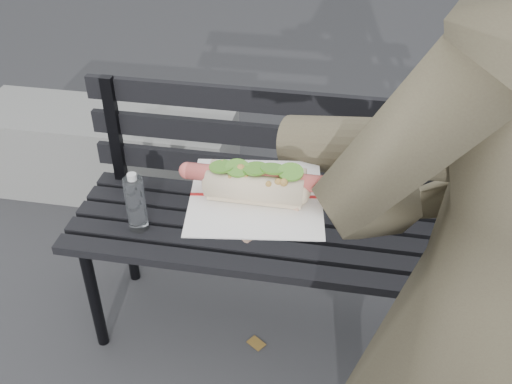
% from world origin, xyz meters
% --- Properties ---
extents(park_bench, '(1.50, 0.44, 0.88)m').
position_xyz_m(park_bench, '(-0.12, 0.95, 0.52)').
color(park_bench, black).
rests_on(park_bench, ground).
extents(concrete_block, '(1.20, 0.40, 0.40)m').
position_xyz_m(concrete_block, '(-1.10, 1.65, 0.20)').
color(concrete_block, slate).
rests_on(concrete_block, ground).
extents(person, '(0.80, 0.67, 1.87)m').
position_xyz_m(person, '(0.30, 0.17, 0.94)').
color(person, '#4E4534').
rests_on(person, ground).
extents(held_hotdog, '(0.63, 0.31, 0.20)m').
position_xyz_m(held_hotdog, '(0.10, 0.14, 1.25)').
color(held_hotdog, '#4E4534').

